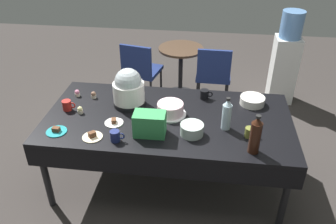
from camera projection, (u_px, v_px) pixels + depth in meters
ground at (168, 179)px, 3.48m from camera, size 9.00×9.00×0.00m
potluck_table at (168, 122)px, 3.12m from camera, size 2.20×1.10×0.75m
frosted_layer_cake at (170, 109)px, 3.09m from camera, size 0.29×0.29×0.12m
slow_cooker at (129, 89)px, 3.18m from camera, size 0.30×0.30×0.37m
glass_salad_bowl at (192, 129)px, 2.83m from camera, size 0.19×0.19×0.10m
ceramic_snack_bowl at (252, 101)px, 3.25m from camera, size 0.23×0.23×0.08m
dessert_plate_teal at (56, 131)px, 2.88m from camera, size 0.17×0.17×0.04m
dessert_plate_white at (114, 122)px, 2.99m from camera, size 0.16×0.16×0.04m
dessert_plate_cream at (92, 136)px, 2.81m from camera, size 0.17×0.17×0.05m
cupcake_cocoa at (94, 95)px, 3.36m from camera, size 0.05×0.05×0.07m
cupcake_rose at (77, 93)px, 3.39m from camera, size 0.05×0.05×0.07m
cupcake_berry at (80, 110)px, 3.12m from camera, size 0.05×0.05×0.07m
soda_bottle_cola at (255, 135)px, 2.58m from camera, size 0.09×0.09×0.33m
soda_bottle_water at (227, 115)px, 2.86m from camera, size 0.08×0.08×0.30m
coffee_mug_navy at (115, 136)px, 2.76m from camera, size 0.12×0.08×0.09m
coffee_mug_olive at (250, 132)px, 2.81m from camera, size 0.11×0.07×0.09m
coffee_mug_black at (205, 94)px, 3.34m from camera, size 0.12×0.08×0.09m
coffee_mug_red at (67, 105)px, 3.16m from camera, size 0.12×0.08×0.09m
soda_carton at (150, 124)px, 2.81m from camera, size 0.26×0.17×0.20m
paper_napkin_stack at (124, 89)px, 3.50m from camera, size 0.18×0.18×0.02m
maroon_chair_left at (140, 68)px, 4.56m from camera, size 0.52×0.52×0.85m
maroon_chair_right at (213, 73)px, 4.45m from camera, size 0.45×0.45×0.85m
round_cafe_table at (181, 63)px, 4.69m from camera, size 0.60×0.60×0.72m
water_cooler at (285, 60)px, 4.54m from camera, size 0.32×0.32×1.24m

